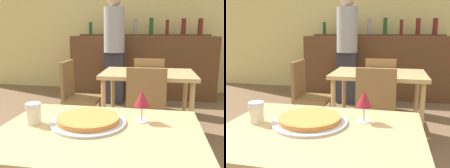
% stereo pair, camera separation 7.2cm
% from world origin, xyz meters
% --- Properties ---
extents(wall_back, '(8.00, 0.05, 2.80)m').
position_xyz_m(wall_back, '(0.00, 4.12, 1.40)').
color(wall_back, '#EAD684').
rests_on(wall_back, ground_plane).
extents(dining_table_near, '(0.94, 0.71, 0.75)m').
position_xyz_m(dining_table_near, '(0.00, 0.00, 0.65)').
color(dining_table_near, tan).
rests_on(dining_table_near, ground_plane).
extents(dining_table_far, '(1.01, 0.70, 0.76)m').
position_xyz_m(dining_table_far, '(0.17, 1.70, 0.66)').
color(dining_table_far, tan).
rests_on(dining_table_far, ground_plane).
extents(bar_counter, '(2.60, 0.56, 1.12)m').
position_xyz_m(bar_counter, '(0.00, 3.61, 0.56)').
color(bar_counter, brown).
rests_on(bar_counter, ground_plane).
extents(bar_back_shelf, '(2.39, 0.24, 0.33)m').
position_xyz_m(bar_back_shelf, '(0.05, 3.75, 1.20)').
color(bar_back_shelf, brown).
rests_on(bar_back_shelf, bar_counter).
extents(chair_far_side_front, '(0.40, 0.40, 0.86)m').
position_xyz_m(chair_far_side_front, '(0.17, 1.18, 0.49)').
color(chair_far_side_front, olive).
rests_on(chair_far_side_front, ground_plane).
extents(chair_far_side_back, '(0.40, 0.40, 0.86)m').
position_xyz_m(chair_far_side_back, '(0.17, 2.22, 0.49)').
color(chair_far_side_back, olive).
rests_on(chair_far_side_back, ground_plane).
extents(chair_far_side_left, '(0.40, 0.40, 0.86)m').
position_xyz_m(chair_far_side_left, '(-0.67, 1.70, 0.49)').
color(chair_far_side_left, olive).
rests_on(chair_far_side_left, ground_plane).
extents(pizza_tray, '(0.37, 0.37, 0.04)m').
position_xyz_m(pizza_tray, '(-0.07, 0.07, 0.77)').
color(pizza_tray, '#B7B7BC').
rests_on(pizza_tray, dining_table_near).
extents(cheese_shaker, '(0.07, 0.07, 0.10)m').
position_xyz_m(cheese_shaker, '(-0.33, 0.02, 0.81)').
color(cheese_shaker, beige).
rests_on(cheese_shaker, dining_table_near).
extents(person_standing, '(0.34, 0.34, 1.81)m').
position_xyz_m(person_standing, '(-0.43, 3.03, 0.99)').
color(person_standing, '#2D2D38').
rests_on(person_standing, ground_plane).
extents(wine_glass, '(0.08, 0.08, 0.16)m').
position_xyz_m(wine_glass, '(0.19, 0.15, 0.87)').
color(wine_glass, silver).
rests_on(wine_glass, dining_table_near).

